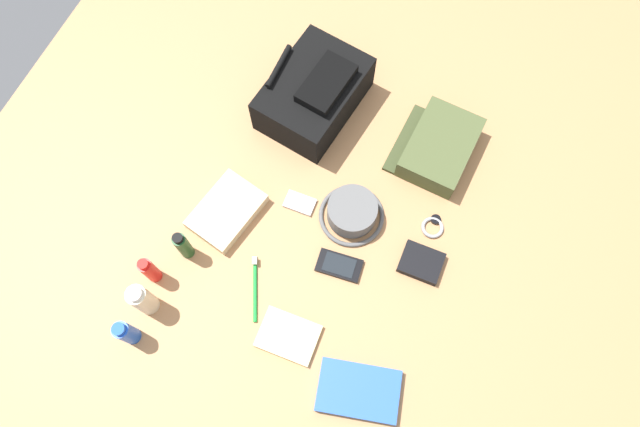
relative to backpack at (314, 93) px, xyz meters
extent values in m
cube|color=#AF7B4E|center=(-0.32, -0.16, -0.08)|extent=(2.64, 2.02, 0.02)
cube|color=black|center=(0.00, 0.00, 0.00)|extent=(0.35, 0.27, 0.13)
cube|color=black|center=(0.00, -0.04, 0.08)|extent=(0.19, 0.13, 0.03)
cylinder|color=black|center=(0.00, 0.11, 0.07)|extent=(0.14, 0.02, 0.02)
cube|color=#47512D|center=(0.00, -0.39, -0.03)|extent=(0.25, 0.18, 0.07)
cube|color=#394124|center=(0.00, -0.30, -0.06)|extent=(0.24, 0.07, 0.01)
cylinder|color=#5C5C5C|center=(-0.28, -0.24, -0.03)|extent=(0.14, 0.14, 0.06)
torus|color=#5C5C5C|center=(-0.28, -0.24, -0.06)|extent=(0.18, 0.18, 0.01)
cylinder|color=blue|center=(-0.81, 0.15, -0.01)|extent=(0.04, 0.04, 0.11)
cylinder|color=blue|center=(-0.81, 0.15, 0.05)|extent=(0.03, 0.03, 0.01)
cylinder|color=beige|center=(-0.72, 0.15, 0.00)|extent=(0.05, 0.05, 0.13)
cylinder|color=silver|center=(-0.72, 0.15, 0.07)|extent=(0.04, 0.04, 0.01)
cylinder|color=red|center=(-0.65, 0.18, -0.01)|extent=(0.04, 0.04, 0.11)
cylinder|color=red|center=(-0.65, 0.18, 0.05)|extent=(0.03, 0.03, 0.01)
cylinder|color=#19471E|center=(-0.55, 0.13, -0.01)|extent=(0.04, 0.04, 0.12)
cylinder|color=black|center=(-0.55, 0.13, 0.06)|extent=(0.03, 0.03, 0.01)
cube|color=blue|center=(-0.70, -0.43, -0.06)|extent=(0.17, 0.23, 0.03)
cube|color=white|center=(-0.70, -0.43, -0.06)|extent=(0.16, 0.22, 0.02)
cube|color=black|center=(-0.42, -0.26, -0.06)|extent=(0.08, 0.13, 0.01)
cube|color=black|center=(-0.42, -0.26, -0.06)|extent=(0.06, 0.09, 0.00)
cube|color=#B7B7BC|center=(-0.30, -0.09, -0.06)|extent=(0.06, 0.09, 0.01)
cylinder|color=silver|center=(-0.30, -0.10, -0.06)|extent=(0.03, 0.03, 0.00)
torus|color=#99999E|center=(-0.22, -0.45, -0.06)|extent=(0.06, 0.06, 0.01)
cylinder|color=black|center=(-0.20, -0.45, -0.06)|extent=(0.03, 0.03, 0.01)
cylinder|color=#198C33|center=(-0.57, -0.08, -0.06)|extent=(0.16, 0.09, 0.01)
cube|color=white|center=(-0.51, -0.05, -0.05)|extent=(0.02, 0.02, 0.01)
cube|color=black|center=(-0.33, -0.46, -0.06)|extent=(0.09, 0.11, 0.02)
cube|color=beige|center=(-0.65, -0.21, -0.06)|extent=(0.12, 0.16, 0.02)
cube|color=beige|center=(-0.41, 0.08, -0.05)|extent=(0.22, 0.18, 0.04)
camera|label=1|loc=(-0.81, -0.37, 1.43)|focal=32.27mm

